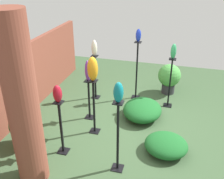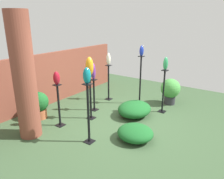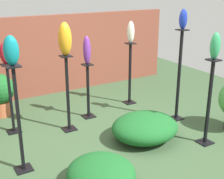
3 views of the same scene
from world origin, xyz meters
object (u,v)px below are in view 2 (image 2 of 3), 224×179
at_px(pedestal_jade, 163,93).
at_px(pedestal_teal, 88,116).
at_px(pedestal_ruby, 59,107).
at_px(potted_plant_mid_right, 39,104).
at_px(pedestal_cobalt, 140,82).
at_px(pedestal_ivory, 109,84).
at_px(art_vase_cobalt, 142,51).
at_px(pedestal_violet, 94,96).
at_px(art_vase_jade, 166,64).
at_px(brick_pillar, 24,77).
at_px(art_vase_amber, 90,66).
at_px(art_vase_ruby, 57,78).
at_px(potted_plant_walkway_edge, 170,90).
at_px(art_vase_violet, 93,72).
at_px(pedestal_amber, 91,99).
at_px(art_vase_ivory, 108,59).
at_px(art_vase_teal, 87,76).

distance_m(pedestal_jade, pedestal_teal, 2.52).
height_order(pedestal_ruby, potted_plant_mid_right, pedestal_ruby).
relative_size(pedestal_cobalt, pedestal_ivory, 1.30).
height_order(pedestal_jade, art_vase_cobalt, art_vase_cobalt).
distance_m(pedestal_ruby, pedestal_violet, 1.25).
bearing_deg(potted_plant_mid_right, art_vase_jade, -48.13).
relative_size(brick_pillar, art_vase_amber, 5.72).
bearing_deg(art_vase_amber, art_vase_ruby, 154.32).
bearing_deg(pedestal_cobalt, pedestal_jade, -104.13).
distance_m(pedestal_violet, potted_plant_walkway_edge, 2.37).
relative_size(pedestal_teal, art_vase_violet, 2.88).
distance_m(brick_pillar, pedestal_cobalt, 3.43).
bearing_deg(brick_pillar, pedestal_amber, -21.01).
bearing_deg(art_vase_violet, potted_plant_walkway_edge, -43.09).
xyz_separation_m(brick_pillar, potted_plant_walkway_edge, (3.68, -1.90, -0.91)).
bearing_deg(pedestal_cobalt, art_vase_jade, -104.13).
distance_m(pedestal_amber, art_vase_ivory, 1.71).
height_order(pedestal_violet, pedestal_jade, pedestal_jade).
relative_size(brick_pillar, potted_plant_mid_right, 3.76).
bearing_deg(pedestal_violet, art_vase_jade, -58.78).
relative_size(pedestal_amber, potted_plant_mid_right, 1.62).
distance_m(pedestal_ivory, pedestal_jade, 1.85).
height_order(art_vase_jade, art_vase_teal, art_vase_teal).
bearing_deg(pedestal_ruby, art_vase_cobalt, -20.31).
relative_size(pedestal_cobalt, art_vase_ivory, 3.85).
bearing_deg(art_vase_jade, art_vase_cobalt, 75.87).
distance_m(pedestal_ruby, art_vase_ruby, 0.74).
xyz_separation_m(pedestal_ruby, potted_plant_mid_right, (-0.01, 0.78, -0.09)).
distance_m(pedestal_teal, art_vase_amber, 1.43).
bearing_deg(pedestal_cobalt, pedestal_violet, 145.93).
xyz_separation_m(pedestal_teal, art_vase_amber, (0.93, 0.73, 0.81)).
bearing_deg(pedestal_cobalt, pedestal_ivory, 105.02).
xyz_separation_m(pedestal_ruby, pedestal_jade, (2.26, -1.76, 0.08)).
bearing_deg(art_vase_violet, art_vase_ivory, 10.40).
xyz_separation_m(pedestal_amber, art_vase_teal, (-0.93, -0.73, 0.95)).
xyz_separation_m(pedestal_ruby, art_vase_violet, (1.24, -0.08, 0.67)).
bearing_deg(art_vase_teal, art_vase_ivory, 26.66).
bearing_deg(pedestal_ruby, art_vase_ivory, 2.38).
height_order(art_vase_amber, art_vase_jade, art_vase_amber).
bearing_deg(potted_plant_mid_right, art_vase_ruby, -88.94).
relative_size(pedestal_cobalt, pedestal_jade, 1.22).
height_order(art_vase_cobalt, art_vase_violet, art_vase_cobalt).
distance_m(pedestal_cobalt, art_vase_ivory, 1.23).
relative_size(art_vase_jade, potted_plant_walkway_edge, 0.44).
bearing_deg(art_vase_ruby, pedestal_violet, -3.89).
bearing_deg(art_vase_amber, pedestal_ivory, 17.66).
bearing_deg(pedestal_violet, art_vase_ruby, 176.11).
xyz_separation_m(pedestal_violet, potted_plant_mid_right, (-1.26, 0.86, -0.02)).
bearing_deg(art_vase_ruby, pedestal_cobalt, -20.31).
xyz_separation_m(art_vase_ivory, potted_plant_mid_right, (-2.22, 0.69, -0.94)).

